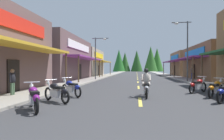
# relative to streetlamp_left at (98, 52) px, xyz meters

# --- Properties ---
(ground) EXTENTS (10.10, 99.97, 0.10)m
(ground) POSITION_rel_streetlamp_left_xyz_m (5.11, 11.69, -3.71)
(ground) COLOR #38383A
(sidewalk_left) EXTENTS (2.61, 99.97, 0.12)m
(sidewalk_left) POSITION_rel_streetlamp_left_xyz_m (-1.25, 11.69, -3.60)
(sidewalk_left) COLOR gray
(sidewalk_left) RESTS_ON ground
(sidewalk_right) EXTENTS (2.61, 99.97, 0.12)m
(sidewalk_right) POSITION_rel_streetlamp_left_xyz_m (11.46, 11.69, -3.60)
(sidewalk_right) COLOR #9E9991
(sidewalk_right) RESTS_ON ground
(centerline_dashes) EXTENTS (0.16, 75.40, 0.01)m
(centerline_dashes) POSITION_rel_streetlamp_left_xyz_m (5.11, 14.60, -3.66)
(centerline_dashes) COLOR #E0C64C
(centerline_dashes) RESTS_ON ground
(storefront_left_middle) EXTENTS (10.33, 12.69, 5.66)m
(storefront_left_middle) POSITION_rel_streetlamp_left_xyz_m (-6.79, 0.29, -0.83)
(storefront_left_middle) COLOR brown
(storefront_left_middle) RESTS_ON ground
(storefront_left_far) EXTENTS (9.70, 11.57, 5.27)m
(storefront_left_far) POSITION_rel_streetlamp_left_xyz_m (-6.47, 13.14, -1.02)
(storefront_left_far) COLOR gray
(storefront_left_far) RESTS_ON ground
(storefront_right_middle) EXTENTS (8.50, 12.03, 4.68)m
(storefront_right_middle) POSITION_rel_streetlamp_left_xyz_m (16.08, 3.21, -1.31)
(storefront_right_middle) COLOR brown
(storefront_right_middle) RESTS_ON ground
(storefront_right_far) EXTENTS (8.96, 10.02, 4.85)m
(storefront_right_far) POSITION_rel_streetlamp_left_xyz_m (16.31, 16.16, -1.23)
(storefront_right_far) COLOR olive
(storefront_right_far) RESTS_ON ground
(streetlamp_left) EXTENTS (2.11, 0.30, 5.53)m
(streetlamp_left) POSITION_rel_streetlamp_left_xyz_m (0.00, 0.00, 0.00)
(streetlamp_left) COLOR #474C51
(streetlamp_left) RESTS_ON ground
(streetlamp_right) EXTENTS (2.11, 0.30, 6.77)m
(streetlamp_right) POSITION_rel_streetlamp_left_xyz_m (10.25, -2.11, 0.69)
(streetlamp_right) COLOR #474C51
(streetlamp_right) RESTS_ON ground
(motorcycle_parked_right_4) EXTENTS (1.45, 1.70, 1.04)m
(motorcycle_parked_right_4) POSITION_rel_streetlamp_left_xyz_m (9.22, -12.95, -3.17)
(motorcycle_parked_right_4) COLOR black
(motorcycle_parked_right_4) RESTS_ON ground
(motorcycle_parked_right_5) EXTENTS (1.57, 1.60, 1.04)m
(motorcycle_parked_right_5) POSITION_rel_streetlamp_left_xyz_m (8.81, -11.25, -3.17)
(motorcycle_parked_right_5) COLOR black
(motorcycle_parked_right_5) RESTS_ON ground
(motorcycle_parked_left_0) EXTENTS (1.36, 1.78, 1.04)m
(motorcycle_parked_left_0) POSITION_rel_streetlamp_left_xyz_m (1.10, -17.16, -3.17)
(motorcycle_parked_left_0) COLOR black
(motorcycle_parked_left_0) RESTS_ON ground
(motorcycle_parked_left_1) EXTENTS (1.80, 1.33, 1.04)m
(motorcycle_parked_left_1) POSITION_rel_streetlamp_left_xyz_m (1.23, -15.44, -3.17)
(motorcycle_parked_left_1) COLOR black
(motorcycle_parked_left_1) RESTS_ON ground
(motorcycle_parked_left_2) EXTENTS (1.67, 1.49, 1.04)m
(motorcycle_parked_left_2) POSITION_rel_streetlamp_left_xyz_m (1.28, -13.61, -3.17)
(motorcycle_parked_left_2) COLOR black
(motorcycle_parked_left_2) RESTS_ON ground
(rider_cruising_lead) EXTENTS (0.60, 2.14, 1.57)m
(rider_cruising_lead) POSITION_rel_streetlamp_left_xyz_m (5.46, -13.35, -3.01)
(rider_cruising_lead) COLOR black
(rider_cruising_lead) RESTS_ON ground
(pedestrian_browsing) EXTENTS (0.31, 0.56, 1.53)m
(pedestrian_browsing) POSITION_rel_streetlamp_left_xyz_m (-1.77, -14.37, -2.78)
(pedestrian_browsing) COLOR #3F593F
(pedestrian_browsing) RESTS_ON ground
(pedestrian_strolling) EXTENTS (0.53, 0.38, 1.81)m
(pedestrian_strolling) POSITION_rel_streetlamp_left_xyz_m (12.37, 2.39, -2.60)
(pedestrian_strolling) COLOR #333F8C
(pedestrian_strolling) RESTS_ON ground
(treeline_backdrop) EXTENTS (23.44, 13.32, 11.07)m
(treeline_backdrop) POSITION_rel_streetlamp_left_xyz_m (7.21, 62.40, 1.44)
(treeline_backdrop) COLOR #2B5823
(treeline_backdrop) RESTS_ON ground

